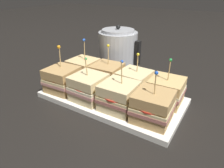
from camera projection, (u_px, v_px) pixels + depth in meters
ground_plane at (112, 100)px, 0.71m from camera, size 6.00×6.00×0.00m
serving_platter at (112, 98)px, 0.70m from camera, size 0.48×0.25×0.02m
sandwich_front_far_left at (62, 79)px, 0.72m from camera, size 0.11×0.11×0.16m
sandwich_front_center_left at (89, 87)px, 0.66m from camera, size 0.11×0.11×0.15m
sandwich_front_center_right at (119, 96)px, 0.61m from camera, size 0.11×0.11×0.16m
sandwich_front_far_right at (153, 107)px, 0.56m from camera, size 0.11×0.11×0.15m
sandwich_back_far_left at (83, 69)px, 0.81m from camera, size 0.11×0.11×0.16m
sandwich_back_center_left at (107, 75)px, 0.75m from camera, size 0.11×0.11×0.16m
sandwich_back_center_right at (134, 82)px, 0.70m from camera, size 0.11×0.11×0.15m
sandwich_back_far_right at (166, 91)px, 0.64m from camera, size 0.11×0.11×0.15m
kettle_steel at (118, 51)px, 0.92m from camera, size 0.20×0.18×0.21m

